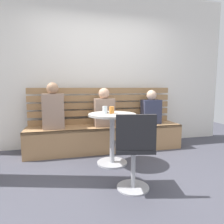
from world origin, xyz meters
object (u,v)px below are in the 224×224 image
booth_bench (106,138)px  person_child_middle (104,109)px  cup_tumbler_orange (112,110)px  person_adult (53,108)px  white_chair (134,149)px  cafe_table (112,129)px  person_child_left (151,109)px  cup_water_clear (105,110)px  phone_on_table (106,112)px

booth_bench → person_child_middle: size_ratio=4.08×
cup_tumbler_orange → person_adult: bearing=144.7°
white_chair → person_adult: bearing=121.2°
cafe_table → cup_tumbler_orange: 0.27m
white_chair → person_adult: (-0.86, 1.43, 0.31)m
cafe_table → person_child_left: 1.17m
person_child_left → cup_tumbler_orange: person_child_left is taller
cup_water_clear → cafe_table: bearing=5.0°
person_adult → person_child_left: bearing=2.2°
cafe_table → phone_on_table: bearing=115.7°
person_adult → person_child_left: size_ratio=1.21×
booth_bench → person_adult: size_ratio=3.59×
white_chair → person_adult: person_adult is taller
person_adult → cup_tumbler_orange: 1.02m
white_chair → person_adult: size_ratio=1.13×
person_adult → person_child_left: 1.76m
cafe_table → cup_tumbler_orange: bearing=88.2°
booth_bench → phone_on_table: bearing=-102.2°
person_child_middle → white_chair: bearing=-89.2°
person_child_left → person_child_middle: 0.91m
person_adult → cup_water_clear: person_adult is taller
cup_water_clear → cup_tumbler_orange: size_ratio=1.10×
cafe_table → person_child_left: person_child_left is taller
cafe_table → person_child_left: size_ratio=1.19×
cafe_table → phone_on_table: phone_on_table is taller
person_adult → cup_water_clear: 0.95m
person_child_middle → phone_on_table: (-0.08, -0.50, 0.01)m
person_child_left → phone_on_table: 1.13m
phone_on_table → cafe_table: bearing=124.4°
booth_bench → person_adult: 1.04m
cafe_table → white_chair: size_ratio=0.87×
phone_on_table → booth_bench: bearing=-93.6°
person_child_middle → phone_on_table: 0.50m
person_child_middle → cup_tumbler_orange: person_child_middle is taller
white_chair → cup_tumbler_orange: white_chair is taller
person_child_left → cup_water_clear: 1.24m
booth_bench → phone_on_table: phone_on_table is taller
person_adult → cup_tumbler_orange: size_ratio=7.51×
cafe_table → person_adult: (-0.83, 0.62, 0.26)m
phone_on_table → cup_water_clear: bearing=80.6°
white_chair → person_child_left: 1.76m
booth_bench → cafe_table: size_ratio=3.65×
cafe_table → person_adult: size_ratio=0.99×
person_child_middle → cup_water_clear: 0.65m
person_child_left → white_chair: bearing=-120.8°
person_adult → person_child_middle: person_adult is taller
phone_on_table → white_chair: bearing=104.5°
cup_tumbler_orange → person_child_left: bearing=35.3°
cup_tumbler_orange → phone_on_table: bearing=121.7°
person_child_left → person_child_middle: bearing=-176.5°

